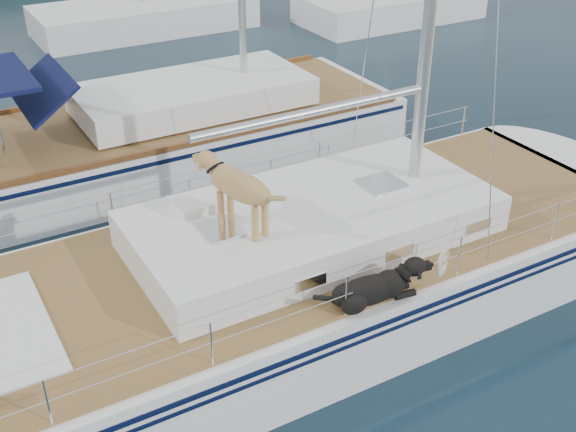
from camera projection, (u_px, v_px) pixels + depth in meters
ground at (266, 323)px, 10.76m from camera, size 120.00×120.00×0.00m
main_sailboat at (271, 284)px, 10.46m from camera, size 12.00×3.88×14.01m
neighbor_sailboat at (147, 141)px, 15.00m from camera, size 11.00×3.50×13.30m
bg_boat_center at (145, 17)px, 24.29m from camera, size 7.20×3.00×11.65m
bg_boat_east at (390, 7)px, 25.49m from camera, size 6.40×3.00×11.65m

